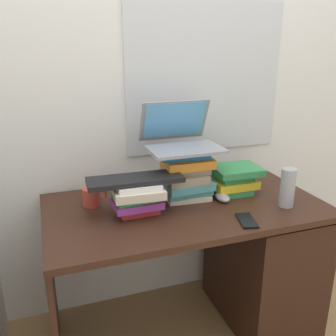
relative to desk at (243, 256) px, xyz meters
name	(u,v)px	position (x,y,z in m)	size (l,w,h in m)	color
ground_plane	(183,329)	(-0.33, 0.03, -0.40)	(6.00, 6.00, 0.00)	#9E7A4C
wall_back	(159,77)	(-0.32, 0.43, 0.90)	(6.00, 0.06, 2.60)	white
desk	(243,256)	(0.00, 0.00, 0.00)	(1.31, 0.71, 0.74)	#381E14
book_stack_tall	(186,176)	(-0.30, 0.09, 0.45)	(0.25, 0.20, 0.24)	beige
book_stack_keyboard_riser	(137,197)	(-0.57, 0.00, 0.42)	(0.23, 0.20, 0.15)	#B22D33
book_stack_side	(234,179)	(-0.04, 0.08, 0.41)	(0.25, 0.20, 0.14)	#338C4C
laptop	(181,137)	(-0.30, 0.16, 0.63)	(0.35, 0.32, 0.22)	gray
keyboard	(135,180)	(-0.57, 0.01, 0.50)	(0.42, 0.14, 0.02)	black
computer_mouse	(222,197)	(-0.14, 0.00, 0.35)	(0.06, 0.10, 0.04)	#A5A8AD
mug	(92,197)	(-0.75, 0.16, 0.38)	(0.12, 0.08, 0.09)	#B23F33
water_bottle	(287,188)	(0.11, -0.15, 0.43)	(0.07, 0.07, 0.18)	#999EA5
cell_phone	(247,221)	(-0.14, -0.23, 0.34)	(0.07, 0.14, 0.01)	black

